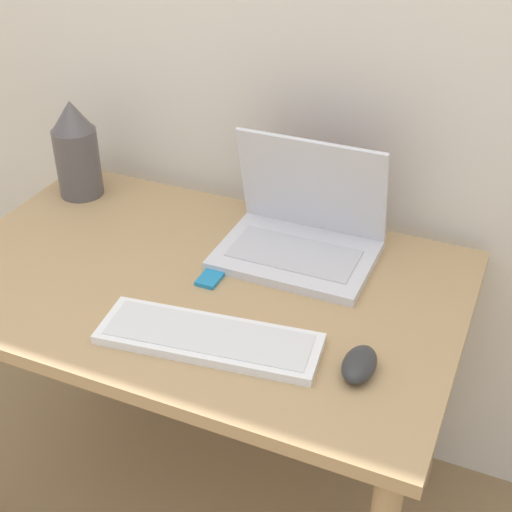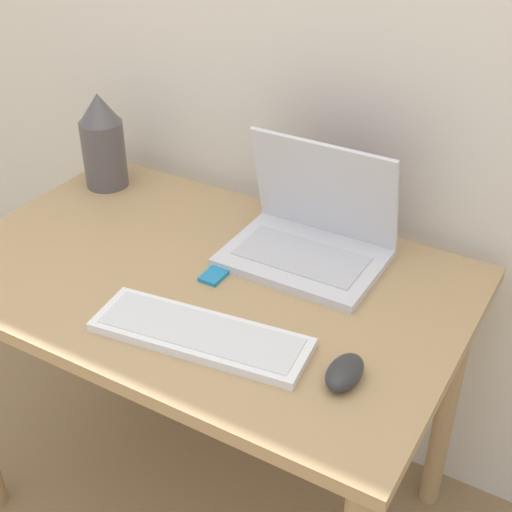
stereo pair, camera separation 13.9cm
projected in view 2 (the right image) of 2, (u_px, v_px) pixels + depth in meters
The scene contains 6 objects.
desk at pixel (204, 312), 1.57m from camera, with size 1.10×0.70×0.73m.
laptop at pixel (311, 234), 1.55m from camera, with size 0.34×0.25×0.26m.
keyboard at pixel (201, 334), 1.33m from camera, with size 0.43×0.18×0.02m.
mouse at pixel (345, 372), 1.23m from camera, with size 0.06×0.10×0.04m.
vase at pixel (103, 141), 1.80m from camera, with size 0.11×0.11×0.25m.
mp3_player at pixel (215, 275), 1.51m from camera, with size 0.04×0.07×0.01m.
Camera 2 is at (0.72, -0.67, 1.59)m, focal length 50.00 mm.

